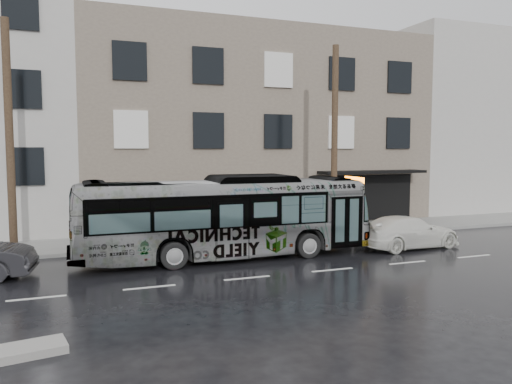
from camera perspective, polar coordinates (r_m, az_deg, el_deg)
ground at (r=19.06m, az=-3.56°, el=-8.01°), size 120.00×120.00×0.00m
sidewalk at (r=23.68m, az=-7.05°, el=-5.31°), size 90.00×3.60×0.15m
building_taupe at (r=32.22m, az=-1.71°, el=7.10°), size 20.00×12.00×11.00m
building_filler at (r=42.39m, az=23.57°, el=6.84°), size 18.00×12.00×12.00m
utility_pole_front at (r=24.21m, az=8.96°, el=5.77°), size 0.30×0.30×9.00m
utility_pole_rear at (r=21.17m, az=-26.35°, el=5.46°), size 0.30×0.30×9.00m
sign_post at (r=24.93m, az=11.06°, el=-1.89°), size 0.06×0.06×2.40m
bus at (r=19.53m, az=-3.63°, el=-2.88°), size 11.61×2.74×3.23m
white_sedan at (r=22.59m, az=16.96°, el=-4.39°), size 4.91×2.28×1.39m
slush_pile at (r=11.85m, az=-25.38°, el=-16.14°), size 1.91×1.10×0.18m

